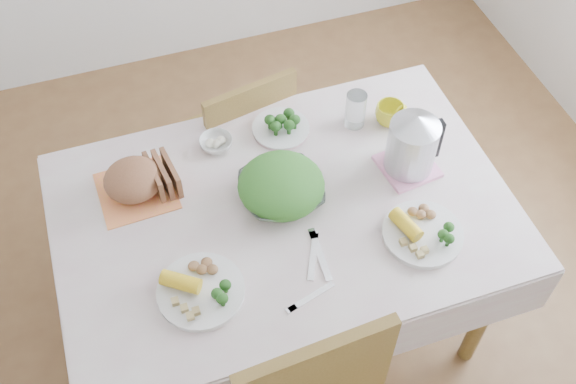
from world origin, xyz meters
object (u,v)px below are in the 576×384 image
object	(u,v)px
dining_table	(285,270)
dinner_plate_left	(201,291)
yellow_mug	(390,114)
chair_far	(234,133)
salad_bowl	(281,191)
electric_kettle	(412,144)
dinner_plate_right	(422,234)

from	to	relation	value
dining_table	dinner_plate_left	xyz separation A→B (m)	(-0.34, -0.22, 0.40)
dining_table	yellow_mug	size ratio (longest dim) A/B	13.11
dining_table	yellow_mug	distance (m)	0.70
chair_far	yellow_mug	world-z (taller)	chair_far
dining_table	salad_bowl	world-z (taller)	salad_bowl
dining_table	chair_far	world-z (taller)	chair_far
dinner_plate_left	electric_kettle	size ratio (longest dim) A/B	1.13
salad_bowl	dining_table	bearing A→B (deg)	-97.25
dining_table	electric_kettle	world-z (taller)	electric_kettle
dinner_plate_right	salad_bowl	bearing A→B (deg)	142.18
dinner_plate_right	yellow_mug	size ratio (longest dim) A/B	2.44
chair_far	electric_kettle	distance (m)	0.88
dining_table	dinner_plate_left	bearing A→B (deg)	-146.80
chair_far	dinner_plate_right	xyz separation A→B (m)	(0.39, -0.90, 0.31)
chair_far	electric_kettle	size ratio (longest dim) A/B	3.72
dinner_plate_left	dinner_plate_right	distance (m)	0.72
dining_table	electric_kettle	size ratio (longest dim) A/B	5.94
dinner_plate_left	dinner_plate_right	world-z (taller)	same
chair_far	dinner_plate_left	size ratio (longest dim) A/B	3.28
chair_far	salad_bowl	world-z (taller)	chair_far
dining_table	yellow_mug	xyz separation A→B (m)	(0.49, 0.25, 0.43)
dinner_plate_left	dinner_plate_right	size ratio (longest dim) A/B	1.03
dinner_plate_left	yellow_mug	bearing A→B (deg)	29.86
chair_far	electric_kettle	bearing A→B (deg)	115.67
dinner_plate_right	electric_kettle	xyz separation A→B (m)	(0.08, 0.28, 0.11)
dining_table	dinner_plate_left	size ratio (longest dim) A/B	5.24
salad_bowl	dinner_plate_right	distance (m)	0.48
yellow_mug	chair_far	bearing A→B (deg)	140.93
salad_bowl	dinner_plate_right	size ratio (longest dim) A/B	1.04
dining_table	salad_bowl	distance (m)	0.42
dining_table	dinner_plate_right	bearing A→B (deg)	-32.50
dining_table	chair_far	distance (m)	0.66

